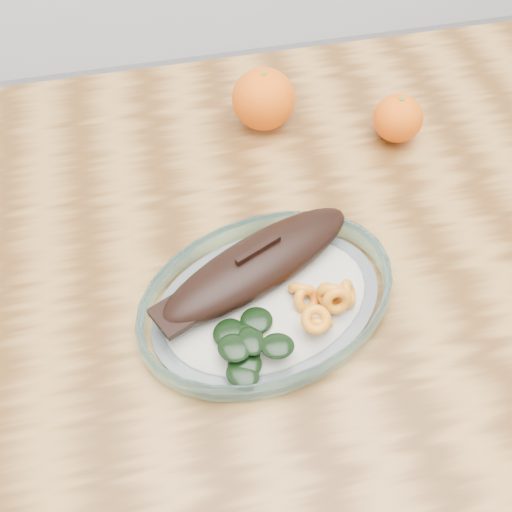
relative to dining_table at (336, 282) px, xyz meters
name	(u,v)px	position (x,y,z in m)	size (l,w,h in m)	color
ground	(306,456)	(0.00, 0.00, -0.65)	(3.00, 3.00, 0.00)	slate
dining_table	(336,282)	(0.00, 0.00, 0.00)	(1.20, 0.80, 0.75)	#5C3715
plated_meal	(267,296)	(-0.12, -0.08, 0.12)	(0.68, 0.68, 0.08)	white
orange_left	(263,99)	(-0.05, 0.23, 0.14)	(0.09, 0.09, 0.09)	#F35404
orange_right	(398,118)	(0.13, 0.16, 0.13)	(0.07, 0.07, 0.07)	#F35404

